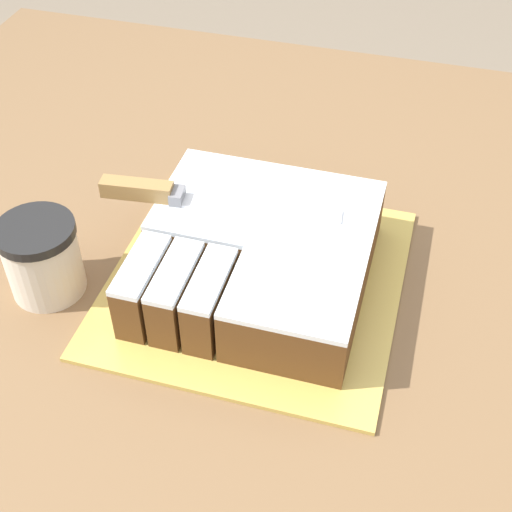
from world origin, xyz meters
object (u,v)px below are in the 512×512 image
(cake, at_px, (259,255))
(coffee_cup, at_px, (42,258))
(knife, at_px, (170,194))
(cake_board, at_px, (256,280))

(cake, distance_m, coffee_cup, 0.26)
(cake, distance_m, knife, 0.14)
(cake_board, bearing_deg, coffee_cup, -162.16)
(cake_board, relative_size, knife, 1.21)
(cake, xyz_separation_m, knife, (-0.12, 0.03, 0.05))
(cake_board, bearing_deg, cake, 45.74)
(cake, relative_size, coffee_cup, 2.76)
(cake_board, relative_size, cake, 1.31)
(cake_board, height_order, knife, knife)
(cake_board, xyz_separation_m, coffee_cup, (-0.25, -0.08, 0.05))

